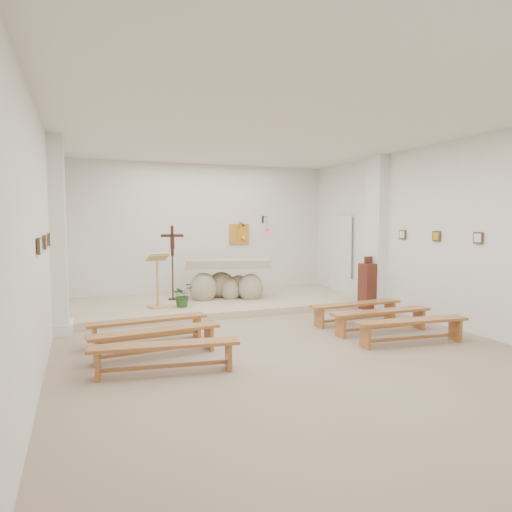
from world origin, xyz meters
name	(u,v)px	position (x,y,z in m)	size (l,w,h in m)	color
ground	(277,342)	(0.00, 0.00, 0.00)	(7.00, 10.00, 0.00)	tan
wall_left	(42,241)	(-3.49, 0.00, 1.75)	(0.02, 10.00, 3.50)	white
wall_right	(445,235)	(3.49, 0.00, 1.75)	(0.02, 10.00, 3.50)	white
wall_back	(201,231)	(0.00, 4.99, 1.75)	(7.00, 0.02, 3.50)	white
ceiling	(278,129)	(0.00, 0.00, 3.49)	(7.00, 10.00, 0.02)	silver
sanctuary_platform	(218,303)	(0.00, 3.50, 0.07)	(6.98, 3.00, 0.15)	beige
pilaster_left	(58,236)	(-3.37, 2.00, 1.75)	(0.26, 0.55, 3.50)	white
pilaster_right	(376,232)	(3.37, 2.00, 1.75)	(0.26, 0.55, 3.50)	white
gold_wall_relief	(239,234)	(1.05, 4.96, 1.65)	(0.55, 0.04, 0.55)	gold
sanctuary_lamp	(266,228)	(1.75, 4.71, 1.81)	(0.11, 0.36, 0.44)	black
station_frame_left_front	(39,246)	(-3.47, -0.80, 1.72)	(0.03, 0.20, 0.20)	#46351E
station_frame_left_mid	(45,242)	(-3.47, 0.20, 1.72)	(0.03, 0.20, 0.20)	#46351E
station_frame_left_rear	(49,239)	(-3.47, 1.20, 1.72)	(0.03, 0.20, 0.20)	#46351E
station_frame_right_front	(478,238)	(3.47, -0.80, 1.72)	(0.03, 0.20, 0.20)	#46351E
station_frame_right_mid	(436,236)	(3.47, 0.20, 1.72)	(0.03, 0.20, 0.20)	#46351E
station_frame_right_rear	(403,235)	(3.47, 1.20, 1.72)	(0.03, 0.20, 0.20)	#46351E
radiator_left	(59,311)	(-3.43, 2.70, 0.27)	(0.10, 0.85, 0.52)	silver
radiator_right	(360,291)	(3.43, 2.70, 0.27)	(0.10, 0.85, 0.52)	silver
altar	(227,282)	(0.27, 3.59, 0.54)	(2.13, 1.28, 1.03)	tan
lectern	(158,280)	(-1.48, 2.99, 0.74)	(0.49, 0.43, 1.20)	tan
crucifix_stand	(172,257)	(-0.99, 3.87, 1.16)	(0.53, 0.23, 1.75)	#321810
potted_plant	(182,295)	(-0.97, 2.90, 0.41)	(0.47, 0.41, 0.52)	#234F1F
donation_pedestal	(368,286)	(3.10, 1.90, 0.53)	(0.35, 0.35, 1.21)	#542118
bench_left_front	(148,325)	(-2.01, 0.72, 0.31)	(1.97, 0.49, 0.41)	#AE6832
bench_right_front	(356,308)	(2.01, 0.72, 0.31)	(1.97, 0.42, 0.41)	#AE6832
bench_left_second	(156,336)	(-2.01, -0.09, 0.31)	(1.98, 0.53, 0.41)	#AE6832
bench_right_second	(381,316)	(2.01, -0.09, 0.31)	(1.95, 0.31, 0.41)	#AE6832
bench_left_third	(165,351)	(-2.01, -0.90, 0.31)	(1.98, 0.57, 0.41)	#AE6832
bench_right_third	(412,326)	(2.01, -0.90, 0.31)	(1.97, 0.50, 0.41)	#AE6832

